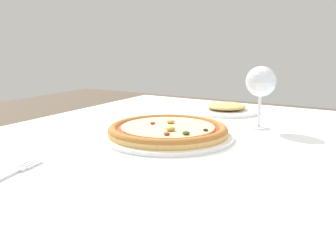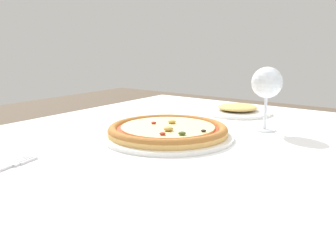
{
  "view_description": "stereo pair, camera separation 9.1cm",
  "coord_description": "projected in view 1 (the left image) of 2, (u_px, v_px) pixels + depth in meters",
  "views": [
    {
      "loc": [
        0.28,
        -0.77,
        0.95
      ],
      "look_at": [
        -0.17,
        0.0,
        0.75
      ],
      "focal_mm": 40.0,
      "sensor_mm": 36.0,
      "label": 1
    },
    {
      "loc": [
        0.35,
        -0.72,
        0.95
      ],
      "look_at": [
        -0.17,
        0.0,
        0.75
      ],
      "focal_mm": 40.0,
      "sensor_mm": 36.0,
      "label": 2
    }
  ],
  "objects": [
    {
      "name": "pizza_plate",
      "position": [
        168.0,
        131.0,
        0.92
      ],
      "size": [
        0.32,
        0.32,
        0.04
      ],
      "color": "white",
      "rests_on": "dining_table"
    },
    {
      "name": "side_plate",
      "position": [
        226.0,
        109.0,
        1.25
      ],
      "size": [
        0.22,
        0.22,
        0.03
      ],
      "color": "white",
      "rests_on": "dining_table"
    },
    {
      "name": "wine_glass_far_left",
      "position": [
        261.0,
        83.0,
        1.0
      ],
      "size": [
        0.08,
        0.08,
        0.17
      ],
      "color": "silver",
      "rests_on": "dining_table"
    },
    {
      "name": "dining_table",
      "position": [
        233.0,
        179.0,
        0.85
      ],
      "size": [
        1.27,
        1.2,
        0.72
      ],
      "color": "brown",
      "rests_on": "ground_plane"
    },
    {
      "name": "fork",
      "position": [
        9.0,
        174.0,
        0.66
      ],
      "size": [
        0.06,
        0.17,
        0.0
      ],
      "color": "silver",
      "rests_on": "dining_table"
    }
  ]
}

